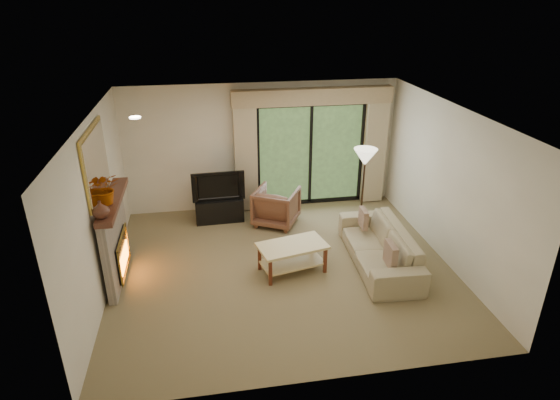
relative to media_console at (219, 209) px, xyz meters
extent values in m
plane|color=olive|center=(0.95, -1.95, -0.23)|extent=(5.50, 5.50, 0.00)
plane|color=white|center=(0.95, -1.95, 2.37)|extent=(5.50, 5.50, 0.00)
plane|color=beige|center=(0.95, 0.55, 1.07)|extent=(5.00, 0.00, 5.00)
plane|color=beige|center=(0.95, -4.45, 1.07)|extent=(5.00, 0.00, 5.00)
plane|color=beige|center=(-1.80, -1.95, 1.07)|extent=(0.00, 5.00, 5.00)
plane|color=beige|center=(3.70, -1.95, 1.07)|extent=(0.00, 5.00, 5.00)
cube|color=tan|center=(0.60, 0.39, 0.97)|extent=(0.45, 0.18, 2.35)
cube|color=tan|center=(3.30, 0.39, 0.97)|extent=(0.45, 0.18, 2.35)
cube|color=tan|center=(1.95, 0.41, 2.09)|extent=(3.20, 0.24, 0.32)
cube|color=black|center=(0.00, 0.00, 0.00)|extent=(0.95, 0.45, 0.47)
imported|color=black|center=(0.00, 0.00, 0.53)|extent=(1.02, 0.17, 0.59)
imported|color=brown|center=(1.10, -0.34, 0.13)|extent=(1.07, 1.08, 0.73)
imported|color=tan|center=(2.55, -2.07, 0.09)|extent=(0.96, 2.24, 0.64)
cube|color=brown|center=(2.48, -2.70, 0.31)|extent=(0.12, 0.38, 0.37)
cube|color=brown|center=(2.48, -1.43, 0.30)|extent=(0.11, 0.34, 0.34)
imported|color=#4D291C|center=(-1.66, -2.41, 1.26)|extent=(0.29, 0.29, 0.25)
imported|color=#973F07|center=(-1.66, -1.94, 1.38)|extent=(0.50, 0.45, 0.49)
camera|label=1|loc=(-0.21, -8.47, 4.00)|focal=30.00mm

